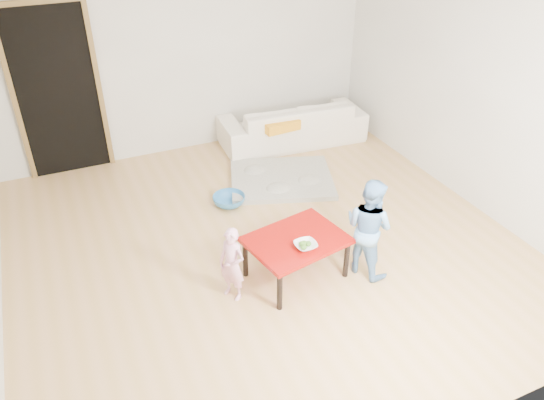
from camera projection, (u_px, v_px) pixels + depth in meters
floor at (264, 243)px, 5.50m from camera, size 5.00×5.00×0.01m
back_wall at (185, 54)px, 6.73m from camera, size 5.00×0.02×2.60m
right_wall at (477, 89)px, 5.67m from camera, size 0.02×5.00×2.60m
doorway at (58, 93)px, 6.31m from camera, size 1.02×0.08×2.11m
sofa at (292, 123)px, 7.38m from camera, size 2.05×0.92×0.58m
cushion at (277, 123)px, 7.00m from camera, size 0.51×0.46×0.13m
red_table at (296, 257)px, 4.96m from camera, size 0.98×0.81×0.44m
bowl at (306, 245)px, 4.71m from camera, size 0.20×0.20×0.05m
broccoli at (306, 245)px, 4.71m from camera, size 0.12×0.12×0.06m
child_pink at (232, 264)px, 4.65m from camera, size 0.28×0.31×0.72m
child_blue at (369, 227)px, 4.89m from camera, size 0.53×0.59×1.00m
basin at (229, 200)px, 6.10m from camera, size 0.37×0.37×0.12m
blanket at (282, 179)px, 6.57m from camera, size 1.51×1.38×0.06m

